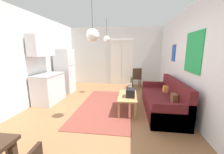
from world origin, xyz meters
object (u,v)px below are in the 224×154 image
pendant_lamp_near (93,35)px  coffee_table (127,97)px  refrigerator (65,71)px  accent_chair (136,77)px  bamboo_vase (130,88)px  handbag (130,93)px  couch (164,101)px  pendant_lamp_far (107,39)px

pendant_lamp_near → coffee_table: bearing=40.2°
refrigerator → accent_chair: 2.97m
bamboo_vase → handbag: (0.01, -0.42, -0.02)m
couch → pendant_lamp_near: bearing=-156.8°
coffee_table → refrigerator: refrigerator is taller
bamboo_vase → accent_chair: size_ratio=0.52×
couch → bamboo_vase: size_ratio=4.48×
bamboo_vase → refrigerator: (-2.52, 1.11, 0.27)m
couch → coffee_table: size_ratio=2.07×
couch → bamboo_vase: bamboo_vase is taller
accent_chair → refrigerator: bearing=9.1°
refrigerator → pendant_lamp_near: (1.69, -2.05, 1.11)m
handbag → refrigerator: refrigerator is taller
bamboo_vase → refrigerator: refrigerator is taller
refrigerator → bamboo_vase: bearing=-23.7°
bamboo_vase → coffee_table: bearing=-102.8°
refrigerator → pendant_lamp_far: 2.04m
coffee_table → pendant_lamp_far: (-0.80, 1.41, 1.65)m
pendant_lamp_near → pendant_lamp_far: size_ratio=1.14×
couch → accent_chair: 2.36m
bamboo_vase → accent_chair: (0.27, 2.06, -0.07)m
coffee_table → bamboo_vase: (0.07, 0.31, 0.19)m
accent_chair → pendant_lamp_far: 2.14m
bamboo_vase → handbag: 0.42m
coffee_table → refrigerator: 2.87m
handbag → pendant_lamp_near: size_ratio=0.36×
bamboo_vase → handbag: bearing=-89.3°
pendant_lamp_far → bamboo_vase: bearing=-51.8°
couch → pendant_lamp_far: bearing=144.2°
bamboo_vase → handbag: bamboo_vase is taller
couch → handbag: couch is taller
refrigerator → pendant_lamp_near: size_ratio=1.84×
bamboo_vase → pendant_lamp_near: size_ratio=0.51×
bamboo_vase → pendant_lamp_far: bearing=128.2°
coffee_table → accent_chair: accent_chair is taller
coffee_table → refrigerator: size_ratio=0.60×
couch → handbag: bearing=-166.4°
couch → handbag: 0.99m
refrigerator → coffee_table: bearing=-30.0°
coffee_table → pendant_lamp_near: bearing=-139.8°
coffee_table → pendant_lamp_far: pendant_lamp_far is taller
pendant_lamp_far → coffee_table: bearing=-60.5°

